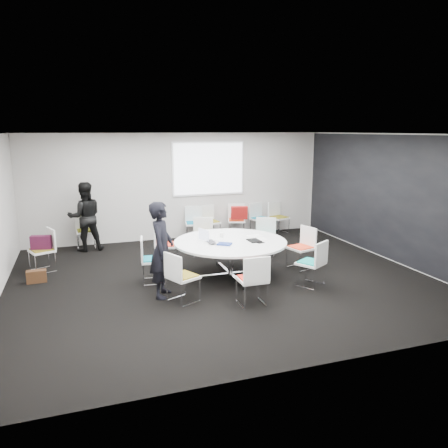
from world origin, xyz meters
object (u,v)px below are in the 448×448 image
object	(u,v)px
chair_back_b	(210,228)
chair_spare_left	(43,258)
chair_ring_f	(183,286)
chair_back_d	(260,225)
brown_bag	(37,276)
chair_ring_b	(265,245)
chair_ring_e	(153,268)
chair_ring_c	(203,244)
chair_ring_g	(252,289)
chair_back_a	(194,230)
laptop	(214,242)
chair_back_c	(236,227)
chair_person_back	(86,238)
person_main	(162,250)
person_back	(85,217)
chair_back_e	(279,224)
chair_ring_d	(166,253)
chair_ring_h	(311,272)
cup	(221,235)
conference_table	(230,250)
maroon_bag	(41,242)
chair_ring_a	(301,256)

from	to	relation	value
chair_back_b	chair_spare_left	size ratio (longest dim) A/B	1.00
chair_ring_f	chair_back_d	world-z (taller)	same
chair_spare_left	brown_bag	size ratio (longest dim) A/B	2.44
chair_ring_b	chair_ring_e	world-z (taller)	same
chair_ring_c	chair_ring_g	distance (m)	3.05
chair_ring_c	chair_back_a	xyz separation A→B (m)	(0.21, 1.55, 0.00)
chair_back_a	laptop	distance (m)	3.19
chair_back_c	chair_person_back	size ratio (longest dim) A/B	1.00
chair_ring_b	person_main	world-z (taller)	person_main
chair_back_d	laptop	world-z (taller)	chair_back_d
person_back	chair_back_e	bearing A→B (deg)	176.33
chair_back_a	person_main	world-z (taller)	person_main
chair_person_back	person_main	bearing A→B (deg)	104.79
chair_back_c	chair_spare_left	size ratio (longest dim) A/B	1.00
chair_ring_e	chair_back_b	bearing A→B (deg)	154.29
chair_back_a	chair_ring_d	bearing A→B (deg)	69.49
chair_ring_h	chair_back_b	world-z (taller)	same
chair_back_a	chair_spare_left	world-z (taller)	same
chair_ring_d	chair_back_c	world-z (taller)	same
chair_person_back	cup	bearing A→B (deg)	130.32
chair_ring_g	laptop	bearing A→B (deg)	98.88
conference_table	laptop	distance (m)	0.41
maroon_bag	brown_bag	distance (m)	0.85
chair_ring_d	chair_ring_e	xyz separation A→B (m)	(-0.46, -1.01, 0.00)
chair_ring_d	chair_ring_e	bearing A→B (deg)	-3.92
chair_ring_f	chair_spare_left	xyz separation A→B (m)	(-2.35, 2.54, 0.00)
chair_ring_a	chair_ring_e	size ratio (longest dim) A/B	1.00
person_back	maroon_bag	distance (m)	1.68
chair_ring_e	chair_back_d	size ratio (longest dim) A/B	1.00
chair_back_e	laptop	size ratio (longest dim) A/B	2.56
chair_back_b	laptop	xyz separation A→B (m)	(-0.87, -3.14, 0.47)
chair_spare_left	cup	world-z (taller)	chair_spare_left
maroon_bag	brown_bag	bearing A→B (deg)	-96.54
chair_back_b	maroon_bag	distance (m)	4.40
chair_ring_a	chair_ring_g	bearing A→B (deg)	115.95
person_main	chair_back_b	bearing A→B (deg)	-6.11
chair_ring_d	chair_spare_left	distance (m)	2.52
person_main	maroon_bag	world-z (taller)	person_main
chair_back_e	maroon_bag	bearing A→B (deg)	-3.18
conference_table	maroon_bag	bearing A→B (deg)	156.85
conference_table	chair_back_d	size ratio (longest dim) A/B	2.52
chair_ring_g	chair_back_d	size ratio (longest dim) A/B	1.00
chair_ring_h	person_main	size ratio (longest dim) A/B	0.52
chair_ring_d	chair_back_c	size ratio (longest dim) A/B	1.00
chair_ring_g	chair_ring_h	distance (m)	1.48
chair_ring_e	chair_ring_h	xyz separation A→B (m)	(2.77, -1.15, 0.00)
chair_ring_a	cup	world-z (taller)	chair_ring_a
chair_back_e	person_back	distance (m)	5.24
chair_back_c	person_main	bearing A→B (deg)	72.26
chair_ring_d	maroon_bag	bearing A→B (deg)	-78.33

